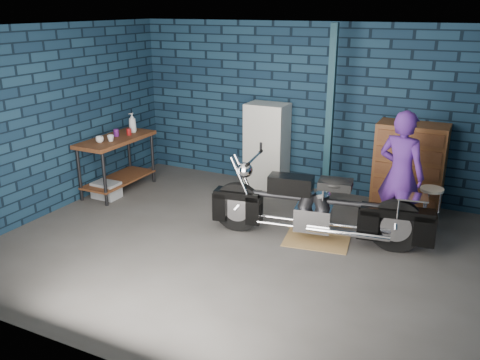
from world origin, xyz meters
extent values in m
plane|color=#464442|center=(0.00, 0.00, 0.00)|extent=(6.00, 6.00, 0.00)
cube|color=#0F2134|center=(0.00, 2.50, 1.35)|extent=(6.00, 0.02, 2.70)
cube|color=#0F2134|center=(-3.00, 0.00, 1.35)|extent=(0.02, 5.00, 2.70)
cube|color=silver|center=(0.00, 0.00, 2.70)|extent=(6.00, 5.00, 0.02)
cube|color=#122E3A|center=(0.55, 1.95, 1.35)|extent=(0.10, 0.10, 2.70)
cube|color=brown|center=(-2.68, 0.96, 0.46)|extent=(0.60, 1.40, 0.91)
cube|color=olive|center=(0.86, 0.59, 0.00)|extent=(0.92, 0.74, 0.01)
imported|color=#471F75|center=(1.74, 1.23, 0.85)|extent=(0.71, 0.57, 1.70)
cube|color=gray|center=(-2.66, 0.61, 0.13)|extent=(0.41, 0.29, 0.26)
cube|color=silver|center=(-0.58, 2.23, 0.71)|extent=(0.66, 0.47, 1.42)
cube|color=brown|center=(1.72, 2.23, 0.66)|extent=(0.99, 0.55, 1.32)
imported|color=beige|center=(-2.70, 0.60, 0.96)|extent=(0.13, 0.13, 0.10)
imported|color=beige|center=(-2.59, 0.74, 0.96)|extent=(0.14, 0.14, 0.10)
cylinder|color=#581A6A|center=(-2.73, 1.04, 0.97)|extent=(0.09, 0.09, 0.12)
cylinder|color=maroon|center=(-2.59, 1.19, 0.96)|extent=(0.10, 0.10, 0.11)
imported|color=gray|center=(-2.65, 1.38, 1.07)|extent=(0.16, 0.16, 0.33)
camera|label=1|loc=(2.63, -5.28, 2.93)|focal=38.00mm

